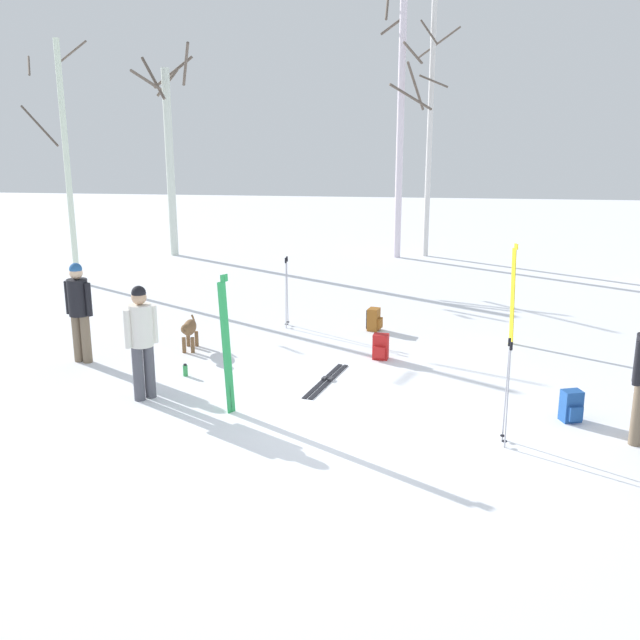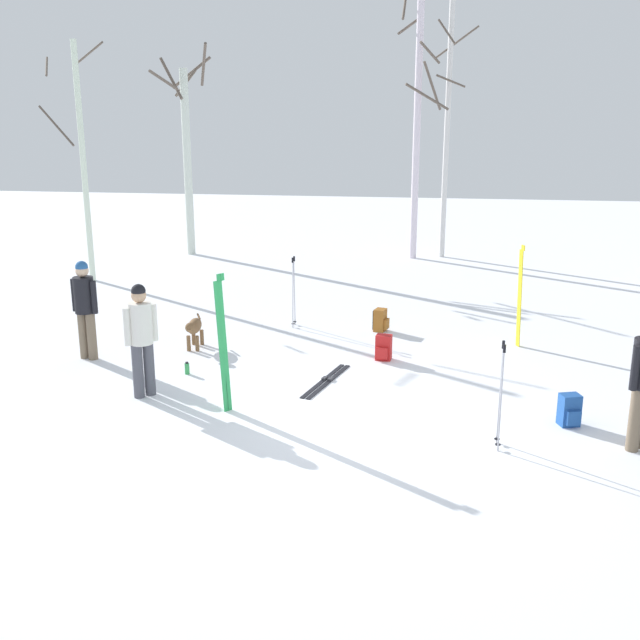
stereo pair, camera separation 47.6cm
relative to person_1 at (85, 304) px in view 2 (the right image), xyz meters
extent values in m
plane|color=white|center=(4.88, -2.26, -0.98)|extent=(60.00, 60.00, 0.00)
cylinder|color=#72604C|center=(0.09, -0.02, -0.57)|extent=(0.16, 0.16, 0.82)
cylinder|color=#72604C|center=(-0.09, 0.02, -0.57)|extent=(0.16, 0.16, 0.82)
cylinder|color=black|center=(0.00, 0.00, 0.15)|extent=(0.34, 0.34, 0.62)
sphere|color=beige|center=(0.00, 0.00, 0.57)|extent=(0.22, 0.22, 0.22)
sphere|color=#265999|center=(0.00, 0.00, 0.63)|extent=(0.21, 0.21, 0.21)
cylinder|color=black|center=(0.20, -0.05, 0.13)|extent=(0.10, 0.10, 0.56)
cylinder|color=black|center=(-0.20, 0.05, 0.13)|extent=(0.10, 0.10, 0.56)
cylinder|color=#4C4C56|center=(1.70, -1.47, -0.57)|extent=(0.16, 0.16, 0.82)
cylinder|color=#4C4C56|center=(1.58, -1.60, -0.57)|extent=(0.16, 0.16, 0.82)
cylinder|color=silver|center=(1.64, -1.54, 0.15)|extent=(0.34, 0.34, 0.62)
sphere|color=tan|center=(1.64, -1.54, 0.57)|extent=(0.22, 0.22, 0.22)
sphere|color=black|center=(1.64, -1.54, 0.63)|extent=(0.21, 0.21, 0.21)
cylinder|color=silver|center=(1.79, -1.38, 0.13)|extent=(0.10, 0.10, 0.56)
cylinder|color=silver|center=(1.50, -1.69, 0.13)|extent=(0.10, 0.10, 0.56)
cylinder|color=#72604C|center=(8.40, -2.35, -0.57)|extent=(0.16, 0.16, 0.82)
cylinder|color=black|center=(8.30, -2.43, 0.13)|extent=(0.10, 0.10, 0.56)
ellipsoid|color=brown|center=(1.62, 0.89, -0.57)|extent=(0.28, 0.62, 0.26)
sphere|color=brown|center=(1.65, 0.56, -0.51)|extent=(0.18, 0.18, 0.18)
ellipsoid|color=brown|center=(1.66, 0.49, -0.53)|extent=(0.07, 0.11, 0.06)
cylinder|color=brown|center=(1.59, 1.24, -0.49)|extent=(0.06, 0.19, 0.17)
cylinder|color=brown|center=(1.72, 0.70, -0.84)|extent=(0.07, 0.07, 0.28)
cylinder|color=brown|center=(1.56, 0.69, -0.84)|extent=(0.07, 0.07, 0.28)
cylinder|color=brown|center=(1.68, 1.09, -0.84)|extent=(0.07, 0.07, 0.28)
cylinder|color=brown|center=(1.52, 1.08, -0.84)|extent=(0.07, 0.07, 0.28)
cube|color=yellow|center=(7.39, 1.95, -0.10)|extent=(0.08, 0.18, 1.76)
cube|color=yellow|center=(7.39, 1.95, 0.82)|extent=(0.04, 0.06, 0.10)
cube|color=yellow|center=(7.37, 2.01, -0.10)|extent=(0.08, 0.18, 1.76)
cube|color=yellow|center=(7.37, 2.01, 0.82)|extent=(0.04, 0.06, 0.10)
cube|color=green|center=(2.99, -1.97, -0.03)|extent=(0.12, 0.15, 1.91)
cube|color=green|center=(2.99, -1.97, 0.97)|extent=(0.05, 0.06, 0.10)
cube|color=green|center=(3.02, -1.93, -0.03)|extent=(0.12, 0.15, 1.91)
cube|color=green|center=(3.02, -1.93, 0.97)|extent=(0.05, 0.06, 0.10)
cube|color=black|center=(4.28, -0.50, -0.97)|extent=(0.46, 1.64, 0.02)
cube|color=#333338|center=(4.29, -0.45, -0.95)|extent=(0.09, 0.13, 0.03)
cube|color=black|center=(4.18, -0.47, -0.97)|extent=(0.46, 1.64, 0.02)
cube|color=#333338|center=(4.19, -0.43, -0.95)|extent=(0.09, 0.13, 0.03)
cylinder|color=#B2B2BC|center=(6.74, -2.44, -0.34)|extent=(0.02, 0.10, 1.28)
cylinder|color=black|center=(6.74, -2.44, 0.35)|extent=(0.04, 0.04, 0.10)
cylinder|color=black|center=(6.74, -2.44, -0.91)|extent=(0.07, 0.07, 0.01)
cylinder|color=#B2B2BC|center=(6.74, -2.60, -0.34)|extent=(0.02, 0.10, 1.28)
cylinder|color=black|center=(6.74, -2.60, 0.35)|extent=(0.04, 0.04, 0.10)
cylinder|color=black|center=(6.74, -2.60, -0.91)|extent=(0.07, 0.07, 0.01)
cylinder|color=#B2B2BC|center=(3.10, 2.67, -0.33)|extent=(0.02, 0.10, 1.30)
cylinder|color=black|center=(3.10, 2.67, 0.37)|extent=(0.04, 0.04, 0.10)
cylinder|color=black|center=(3.10, 2.67, -0.91)|extent=(0.07, 0.07, 0.01)
cylinder|color=#B2B2BC|center=(3.10, 2.51, -0.33)|extent=(0.02, 0.10, 1.30)
cylinder|color=black|center=(3.10, 2.51, 0.37)|extent=(0.04, 0.04, 0.10)
cylinder|color=black|center=(3.10, 2.51, -0.91)|extent=(0.07, 0.07, 0.01)
cube|color=#1E4C99|center=(7.73, -1.66, -0.76)|extent=(0.31, 0.27, 0.44)
cube|color=#1E4C99|center=(7.77, -1.78, -0.83)|extent=(0.20, 0.12, 0.20)
cube|color=black|center=(7.63, -1.57, -0.76)|extent=(0.04, 0.03, 0.37)
cube|color=black|center=(7.76, -1.53, -0.76)|extent=(0.04, 0.03, 0.37)
cube|color=red|center=(5.04, 0.76, -0.76)|extent=(0.28, 0.23, 0.44)
cube|color=red|center=(5.02, 0.63, -0.83)|extent=(0.20, 0.08, 0.20)
cube|color=black|center=(4.98, 0.88, -0.76)|extent=(0.04, 0.03, 0.37)
cube|color=black|center=(5.12, 0.86, -0.76)|extent=(0.04, 0.03, 0.37)
cube|color=#99591E|center=(4.83, 2.52, -0.76)|extent=(0.26, 0.30, 0.44)
cube|color=#99591E|center=(4.96, 2.49, -0.83)|extent=(0.11, 0.20, 0.20)
cube|color=black|center=(4.70, 2.48, -0.76)|extent=(0.03, 0.04, 0.37)
cube|color=black|center=(4.74, 2.62, -0.76)|extent=(0.03, 0.04, 0.37)
cylinder|color=green|center=(1.94, -0.50, -0.89)|extent=(0.08, 0.08, 0.18)
cylinder|color=black|center=(1.94, -0.50, -0.79)|extent=(0.05, 0.05, 0.02)
cylinder|color=silver|center=(-2.83, 6.01, 1.93)|extent=(0.15, 0.15, 5.82)
cylinder|color=brown|center=(-3.41, 5.72, 4.22)|extent=(0.63, 1.20, 0.53)
cylinder|color=brown|center=(-3.15, 5.45, 2.87)|extent=(1.18, 0.71, 0.93)
cylinder|color=brown|center=(-2.68, 6.45, 4.55)|extent=(0.93, 0.36, 0.52)
cylinder|color=silver|center=(-1.56, 10.06, 1.72)|extent=(0.24, 0.24, 5.41)
cylinder|color=brown|center=(-1.02, 10.31, 4.52)|extent=(0.59, 1.16, 1.13)
cylinder|color=brown|center=(-1.52, 10.66, 4.33)|extent=(1.26, 0.17, 0.91)
cylinder|color=brown|center=(-1.61, 10.36, 4.02)|extent=(0.68, 0.19, 0.79)
cylinder|color=brown|center=(-1.80, 9.69, 4.12)|extent=(0.84, 0.58, 1.18)
cylinder|color=brown|center=(-1.98, 9.51, 4.08)|extent=(1.17, 0.92, 0.61)
cylinder|color=silver|center=(5.15, 10.48, 2.63)|extent=(0.20, 0.20, 7.21)
cylinder|color=brown|center=(5.42, 9.90, 3.60)|extent=(1.22, 0.62, 0.72)
cylinder|color=brown|center=(4.84, 10.77, 5.53)|extent=(0.66, 0.68, 0.55)
cylinder|color=brown|center=(4.69, 10.48, 5.92)|extent=(0.08, 0.95, 0.66)
cylinder|color=brown|center=(5.44, 10.22, 4.77)|extent=(0.59, 0.67, 0.56)
cylinder|color=brown|center=(5.54, 10.24, 3.89)|extent=(0.56, 0.87, 1.28)
cylinder|color=silver|center=(5.99, 10.81, 2.98)|extent=(0.16, 0.16, 7.92)
cylinder|color=brown|center=(5.87, 10.58, 5.33)|extent=(0.53, 0.33, 0.69)
cylinder|color=brown|center=(6.17, 11.40, 5.13)|extent=(1.22, 0.42, 0.86)
cylinder|color=brown|center=(6.03, 10.41, 4.03)|extent=(0.83, 0.14, 0.37)
camera|label=1|loc=(5.42, -11.44, 3.05)|focal=41.50mm
camera|label=2|loc=(5.89, -11.37, 3.05)|focal=41.50mm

